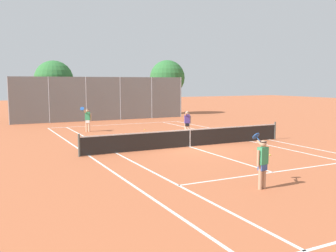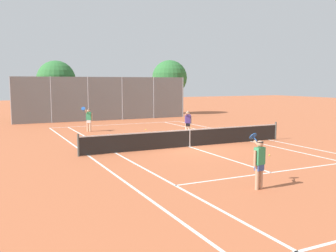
# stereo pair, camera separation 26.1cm
# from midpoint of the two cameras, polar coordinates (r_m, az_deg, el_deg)

# --- Properties ---
(ground_plane) EXTENTS (120.00, 120.00, 0.00)m
(ground_plane) POSITION_cam_midpoint_polar(r_m,az_deg,el_deg) (20.15, 2.99, -3.19)
(ground_plane) COLOR #B25B38
(court_line_markings) EXTENTS (11.10, 23.90, 0.01)m
(court_line_markings) POSITION_cam_midpoint_polar(r_m,az_deg,el_deg) (20.15, 2.99, -3.18)
(court_line_markings) COLOR silver
(court_line_markings) RESTS_ON ground
(tennis_net) EXTENTS (12.00, 0.10, 1.07)m
(tennis_net) POSITION_cam_midpoint_polar(r_m,az_deg,el_deg) (20.07, 2.99, -1.76)
(tennis_net) COLOR #474C47
(tennis_net) RESTS_ON ground
(player_near_side) EXTENTS (0.58, 0.81, 1.77)m
(player_near_side) POSITION_cam_midpoint_polar(r_m,az_deg,el_deg) (12.49, 13.59, -5.18)
(player_near_side) COLOR tan
(player_near_side) RESTS_ON ground
(player_far_left) EXTENTS (0.86, 0.67, 1.77)m
(player_far_left) POSITION_cam_midpoint_polar(r_m,az_deg,el_deg) (26.74, -12.44, 1.12)
(player_far_left) COLOR #D8A884
(player_far_left) RESTS_ON ground
(player_far_right) EXTENTS (0.53, 0.47, 1.60)m
(player_far_right) POSITION_cam_midpoint_polar(r_m,az_deg,el_deg) (24.19, 2.63, 0.65)
(player_far_right) COLOR beige
(player_far_right) RESTS_ON ground
(loose_tennis_ball_0) EXTENTS (0.07, 0.07, 0.07)m
(loose_tennis_ball_0) POSITION_cam_midpoint_polar(r_m,az_deg,el_deg) (27.15, -3.84, -0.56)
(loose_tennis_ball_0) COLOR #D1DB33
(loose_tennis_ball_0) RESTS_ON ground
(loose_tennis_ball_1) EXTENTS (0.07, 0.07, 0.07)m
(loose_tennis_ball_1) POSITION_cam_midpoint_polar(r_m,az_deg,el_deg) (28.28, 2.97, -0.26)
(loose_tennis_ball_1) COLOR #D1DB33
(loose_tennis_ball_1) RESTS_ON ground
(loose_tennis_ball_3) EXTENTS (0.07, 0.07, 0.07)m
(loose_tennis_ball_3) POSITION_cam_midpoint_polar(r_m,az_deg,el_deg) (18.35, 14.88, -4.28)
(loose_tennis_ball_3) COLOR #D1DB33
(loose_tennis_ball_3) RESTS_ON ground
(back_fence) EXTENTS (15.93, 0.08, 3.94)m
(back_fence) POSITION_cam_midpoint_polar(r_m,az_deg,el_deg) (34.28, -9.98, 4.12)
(back_fence) COLOR gray
(back_fence) RESTS_ON ground
(tree_behind_left) EXTENTS (3.62, 3.62, 5.48)m
(tree_behind_left) POSITION_cam_midpoint_polar(r_m,az_deg,el_deg) (37.03, -17.20, 6.62)
(tree_behind_left) COLOR brown
(tree_behind_left) RESTS_ON ground
(tree_behind_right) EXTENTS (3.77, 3.74, 5.80)m
(tree_behind_right) POSITION_cam_midpoint_polar(r_m,az_deg,el_deg) (40.40, -0.49, 7.18)
(tree_behind_right) COLOR brown
(tree_behind_right) RESTS_ON ground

